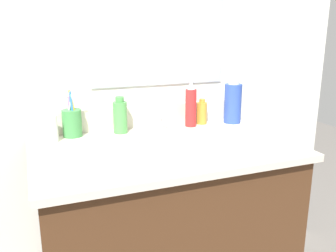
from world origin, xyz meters
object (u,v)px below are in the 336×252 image
faucet (160,124)px  bottle_toner_green (120,116)px  bottle_shampoo_blue (233,102)px  bottle_oil_amber (202,112)px  bottle_spray_red (191,106)px  bottle_lotion_white (49,127)px  cup_green (72,122)px

faucet → bottle_toner_green: bottle_toner_green is taller
faucet → bottle_shampoo_blue: bearing=2.7°
faucet → bottle_shampoo_blue: size_ratio=0.79×
bottle_oil_amber → bottle_spray_red: bearing=-161.7°
bottle_lotion_white → bottle_shampoo_blue: 0.78m
cup_green → faucet: bearing=-9.0°
bottle_spray_red → bottle_oil_amber: bottle_spray_red is taller
cup_green → bottle_oil_amber: bearing=-0.8°
bottle_toner_green → bottle_shampoo_blue: size_ratio=0.73×
bottle_oil_amber → bottle_shampoo_blue: 0.15m
bottle_shampoo_blue → cup_green: 0.69m
faucet → cup_green: 0.35m
faucet → bottle_shampoo_blue: 0.36m
bottle_lotion_white → bottle_oil_amber: size_ratio=1.11×
cup_green → bottle_shampoo_blue: bearing=-3.1°
bottle_toner_green → bottle_shampoo_blue: bottle_shampoo_blue is taller
bottle_oil_amber → cup_green: 0.56m
bottle_spray_red → bottle_lotion_white: (-0.58, -0.01, -0.03)m
bottle_spray_red → bottle_oil_amber: bearing=18.3°
bottle_lotion_white → bottle_oil_amber: bearing=3.1°
bottle_oil_amber → bottle_shampoo_blue: bearing=-12.4°
bottle_shampoo_blue → bottle_toner_green: bearing=177.9°
bottle_toner_green → bottle_oil_amber: 0.37m
faucet → bottle_toner_green: size_ratio=1.08×
bottle_shampoo_blue → cup_green: bearing=176.9°
bottle_oil_amber → faucet: bearing=-167.6°
bottle_lotion_white → cup_green: 0.10m
bottle_spray_red → bottle_shampoo_blue: (0.20, -0.01, 0.00)m
faucet → bottle_shampoo_blue: bottle_shampoo_blue is taller
bottle_spray_red → cup_green: bottle_spray_red is taller
bottle_spray_red → bottle_oil_amber: 0.08m
bottle_oil_amber → bottle_shampoo_blue: bottle_shampoo_blue is taller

